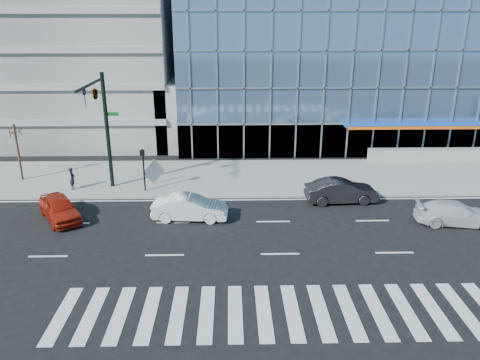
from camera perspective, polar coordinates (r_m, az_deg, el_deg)
The scene contains 14 objects.
ground at distance 28.26m, azimuth 4.08°, elevation -5.08°, with size 160.00×160.00×0.00m, color black.
sidewalk at distance 35.63m, azimuth 2.94°, elevation 0.43°, with size 120.00×8.00×0.15m, color gray.
theatre_building at distance 54.30m, azimuth 17.06°, elevation 14.33°, with size 42.00×26.00×15.00m, color #6785AC.
parking_garage at distance 54.44m, azimuth -20.84°, elevation 16.59°, with size 24.00×24.00×20.00m, color gray.
ramp_block at distance 44.56m, azimuth -5.71°, elevation 8.20°, with size 6.00×8.00×6.00m, color gray.
traffic_signal at distance 31.78m, azimuth -16.82°, elevation 8.62°, with size 1.14×5.74×8.00m.
ped_signal_post at distance 32.53m, azimuth -11.72°, elevation 1.97°, with size 0.30×0.33×3.00m.
street_tree_near at distance 37.35m, azimuth -25.75°, elevation 5.31°, with size 1.10×1.10×4.23m.
white_suv at distance 30.46m, azimuth 24.77°, elevation -3.69°, with size 1.88×4.62×1.34m, color silver.
white_sedan at distance 28.40m, azimuth -6.11°, elevation -3.37°, with size 1.58×4.54×1.49m, color white.
dark_sedan at distance 31.46m, azimuth 12.23°, elevation -1.33°, with size 1.64×4.69×1.55m, color black.
red_sedan at distance 30.25m, azimuth -21.15°, elevation -3.22°, with size 1.72×4.27×1.46m, color #A61E0C.
pedestrian at distance 34.62m, azimuth -19.78°, elevation 0.19°, with size 0.58×0.38×1.59m, color black.
tilted_panel at distance 34.20m, azimuth -10.46°, elevation 1.04°, with size 1.30×0.06×1.30m, color #A6A6A6.
Camera 1 is at (-2.56, -25.54, 11.84)m, focal length 35.00 mm.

